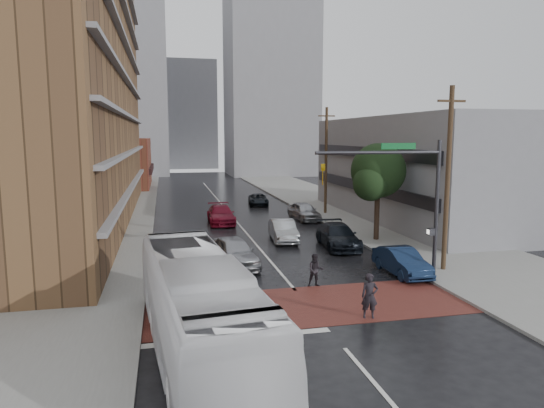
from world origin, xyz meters
TOP-DOWN VIEW (x-y plane):
  - ground at (0.00, 0.00)m, footprint 160.00×160.00m
  - crosswalk at (0.00, 0.50)m, footprint 14.00×5.00m
  - sidewalk_west at (-11.50, 25.00)m, footprint 9.00×90.00m
  - sidewalk_east at (11.50, 25.00)m, footprint 9.00×90.00m
  - apartment_block at (-14.00, 24.00)m, footprint 10.00×44.00m
  - storefront_west at (-12.00, 54.00)m, footprint 8.00×16.00m
  - building_east at (16.50, 20.00)m, footprint 11.00×26.00m
  - distant_tower_west at (-14.00, 78.00)m, footprint 18.00×16.00m
  - distant_tower_east at (14.00, 72.00)m, footprint 16.00×14.00m
  - distant_tower_center at (0.00, 95.00)m, footprint 12.00×10.00m
  - street_tree at (8.52, 12.03)m, footprint 4.20×4.10m
  - signal_mast at (5.85, 2.50)m, footprint 6.50×0.30m
  - utility_pole_near at (8.80, 4.00)m, footprint 1.60×0.26m
  - utility_pole_far at (8.80, 24.00)m, footprint 1.60×0.26m
  - transit_bus at (-5.01, -3.49)m, footprint 4.09×12.46m
  - pedestrian_a at (2.01, -1.50)m, footprint 0.77×0.60m
  - pedestrian_b at (1.15, 3.00)m, footprint 0.88×0.73m
  - car_travel_a at (-2.28, 7.51)m, footprint 2.73×5.20m
  - car_travel_b at (2.09, 13.47)m, footprint 1.92×4.66m
  - car_travel_c at (-1.41, 21.33)m, footprint 2.27×5.34m
  - suv_travel at (3.78, 31.47)m, footprint 2.49×4.52m
  - car_parked_near at (6.30, 4.00)m, footprint 1.59×4.36m
  - car_parked_mid at (5.20, 10.80)m, footprint 2.60×5.49m
  - car_parked_far at (5.97, 21.46)m, footprint 2.28×4.76m

SIDE VIEW (x-z plane):
  - ground at x=0.00m, z-range 0.00..0.00m
  - crosswalk at x=0.00m, z-range 0.00..0.02m
  - sidewalk_west at x=-11.50m, z-range 0.00..0.15m
  - sidewalk_east at x=11.50m, z-range 0.00..0.15m
  - suv_travel at x=3.78m, z-range 0.00..1.20m
  - car_parked_near at x=6.30m, z-range 0.00..1.43m
  - car_travel_b at x=2.09m, z-range 0.00..1.50m
  - car_travel_c at x=-1.41m, z-range 0.00..1.54m
  - car_parked_mid at x=5.20m, z-range 0.00..1.55m
  - car_parked_far at x=5.97m, z-range 0.00..1.57m
  - pedestrian_b at x=1.15m, z-range 0.00..1.66m
  - car_travel_a at x=-2.28m, z-range 0.00..1.69m
  - pedestrian_a at x=2.01m, z-range 0.00..1.87m
  - transit_bus at x=-5.01m, z-range 0.00..3.41m
  - storefront_west at x=-12.00m, z-range 0.00..7.00m
  - building_east at x=16.50m, z-range 0.00..9.00m
  - signal_mast at x=5.85m, z-range 1.13..8.33m
  - street_tree at x=8.52m, z-range 1.28..8.18m
  - utility_pole_near at x=8.80m, z-range 0.14..10.14m
  - utility_pole_far at x=8.80m, z-range 0.14..10.14m
  - distant_tower_center at x=0.00m, z-range 0.00..24.00m
  - apartment_block at x=-14.00m, z-range 0.00..28.00m
  - distant_tower_west at x=-14.00m, z-range 0.00..32.00m
  - distant_tower_east at x=14.00m, z-range 0.00..36.00m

